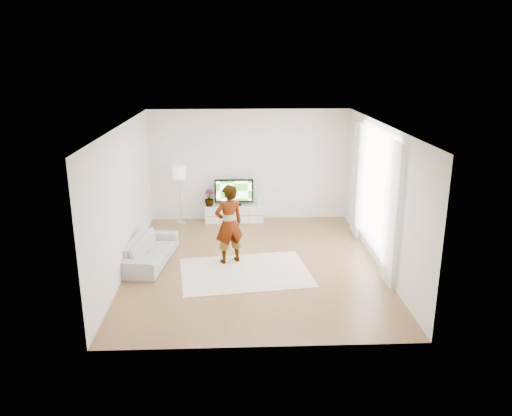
{
  "coord_description": "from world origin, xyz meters",
  "views": [
    {
      "loc": [
        -0.35,
        -9.31,
        4.04
      ],
      "look_at": [
        0.06,
        0.4,
        1.07
      ],
      "focal_mm": 35.0,
      "sensor_mm": 36.0,
      "label": 1
    }
  ],
  "objects_px": {
    "media_console": "(234,213)",
    "floor_lamp": "(179,175)",
    "player": "(229,224)",
    "television": "(234,191)",
    "rug": "(245,272)",
    "sofa": "(150,250)"
  },
  "relations": [
    {
      "from": "rug",
      "to": "media_console",
      "type": "bearing_deg",
      "value": 93.7
    },
    {
      "from": "media_console",
      "to": "floor_lamp",
      "type": "xyz_separation_m",
      "value": [
        -1.34,
        -0.06,
        1.03
      ]
    },
    {
      "from": "television",
      "to": "player",
      "type": "height_order",
      "value": "player"
    },
    {
      "from": "media_console",
      "to": "rug",
      "type": "relative_size",
      "value": 0.6
    },
    {
      "from": "television",
      "to": "rug",
      "type": "relative_size",
      "value": 0.4
    },
    {
      "from": "television",
      "to": "rug",
      "type": "distance_m",
      "value": 3.29
    },
    {
      "from": "television",
      "to": "player",
      "type": "bearing_deg",
      "value": -92.19
    },
    {
      "from": "player",
      "to": "sofa",
      "type": "relative_size",
      "value": 0.88
    },
    {
      "from": "media_console",
      "to": "player",
      "type": "xyz_separation_m",
      "value": [
        -0.1,
        -2.63,
        0.62
      ]
    },
    {
      "from": "player",
      "to": "floor_lamp",
      "type": "relative_size",
      "value": 1.11
    },
    {
      "from": "player",
      "to": "sofa",
      "type": "height_order",
      "value": "player"
    },
    {
      "from": "media_console",
      "to": "television",
      "type": "xyz_separation_m",
      "value": [
        0.0,
        0.03,
        0.57
      ]
    },
    {
      "from": "television",
      "to": "player",
      "type": "relative_size",
      "value": 0.6
    },
    {
      "from": "television",
      "to": "floor_lamp",
      "type": "xyz_separation_m",
      "value": [
        -1.34,
        -0.09,
        0.46
      ]
    },
    {
      "from": "player",
      "to": "floor_lamp",
      "type": "height_order",
      "value": "player"
    },
    {
      "from": "television",
      "to": "sofa",
      "type": "relative_size",
      "value": 0.53
    },
    {
      "from": "media_console",
      "to": "floor_lamp",
      "type": "height_order",
      "value": "floor_lamp"
    },
    {
      "from": "rug",
      "to": "television",
      "type": "bearing_deg",
      "value": 93.66
    },
    {
      "from": "media_console",
      "to": "rug",
      "type": "height_order",
      "value": "media_console"
    },
    {
      "from": "rug",
      "to": "player",
      "type": "bearing_deg",
      "value": 119.85
    },
    {
      "from": "media_console",
      "to": "player",
      "type": "bearing_deg",
      "value": -92.22
    },
    {
      "from": "media_console",
      "to": "floor_lamp",
      "type": "distance_m",
      "value": 1.7
    }
  ]
}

